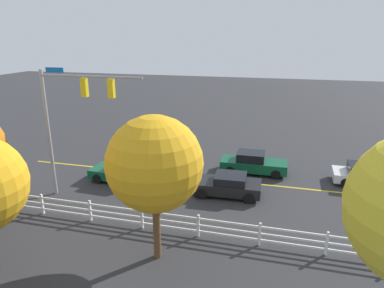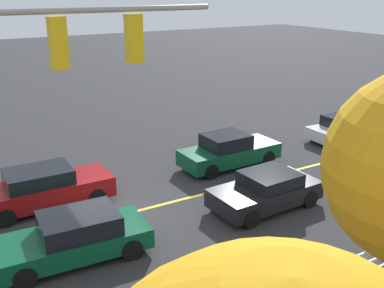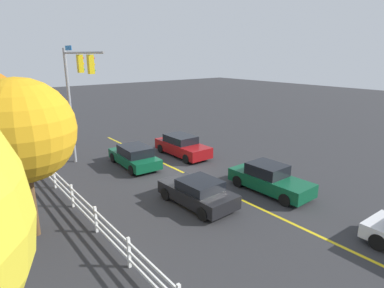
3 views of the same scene
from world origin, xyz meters
name	(u,v)px [view 3 (image 3 of 3)]	position (x,y,z in m)	size (l,w,h in m)	color
ground_plane	(173,168)	(0.00, 0.00, 0.00)	(120.00, 120.00, 0.00)	#2D2D30
lane_center_stripe	(214,187)	(-4.00, 0.00, 0.00)	(28.00, 0.16, 0.01)	gold
signal_assembly	(76,86)	(3.49, 4.54, 5.27)	(6.12, 0.38, 7.59)	gray
car_0	(198,192)	(-5.06, 2.06, 0.64)	(4.11, 2.09, 1.31)	black
car_1	(269,179)	(-6.21, -1.92, 0.70)	(4.56, 1.90, 1.49)	#0C4C2D
car_2	(134,156)	(1.84, 1.78, 0.68)	(4.49, 2.10, 1.39)	#0C4C2D
car_3	(182,146)	(1.76, -2.04, 0.72)	(4.64, 1.89, 1.47)	maroon
white_rail_fence	(83,206)	(-3.00, 6.94, 0.60)	(26.10, 0.10, 1.15)	white
tree_1	(22,131)	(-3.11, 8.95, 4.33)	(3.96, 3.96, 6.32)	brown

